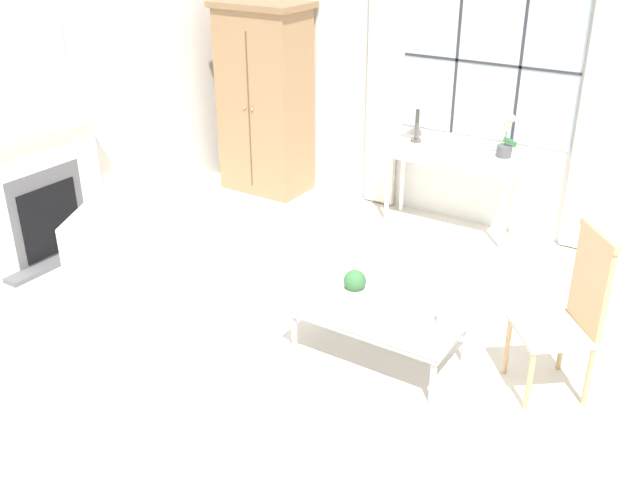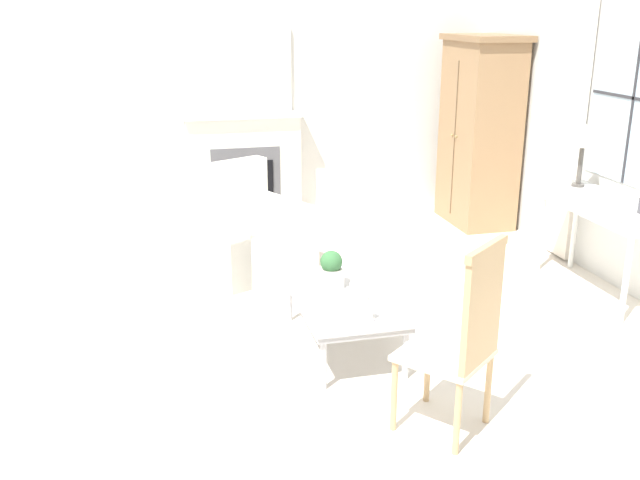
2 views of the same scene
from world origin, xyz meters
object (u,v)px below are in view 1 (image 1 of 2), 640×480
at_px(side_chair_wooden, 572,307).
at_px(pillar_candle, 442,316).
at_px(fireplace, 37,184).
at_px(console_table, 453,159).
at_px(potted_orchid, 506,140).
at_px(armoire, 265,99).
at_px(coffee_table, 380,314).
at_px(potted_plant_small, 355,287).
at_px(table_lamp, 419,97).
at_px(armchair_upholstered, 148,281).

height_order(side_chair_wooden, pillar_candle, side_chair_wooden).
height_order(fireplace, console_table, fireplace).
xyz_separation_m(console_table, pillar_candle, (0.88, -2.22, -0.26)).
relative_size(potted_orchid, side_chair_wooden, 0.35).
relative_size(armoire, coffee_table, 1.72).
height_order(fireplace, potted_plant_small, fireplace).
distance_m(side_chair_wooden, coffee_table, 1.23).
bearing_deg(side_chair_wooden, table_lamp, 135.87).
distance_m(armoire, armchair_upholstered, 2.85).
bearing_deg(potted_orchid, pillar_candle, -79.32).
xyz_separation_m(console_table, potted_plant_small, (0.27, -2.29, -0.19)).
xyz_separation_m(armoire, table_lamp, (1.71, 0.08, 0.23)).
height_order(console_table, table_lamp, table_lamp).
bearing_deg(potted_orchid, armchair_upholstered, -122.47).
height_order(console_table, coffee_table, console_table).
bearing_deg(table_lamp, side_chair_wooden, -44.13).
xyz_separation_m(table_lamp, potted_orchid, (0.85, 0.02, -0.27)).
height_order(console_table, armchair_upholstered, armchair_upholstered).
height_order(armchair_upholstered, potted_plant_small, armchair_upholstered).
xyz_separation_m(fireplace, pillar_candle, (3.64, 0.24, -0.23)).
bearing_deg(side_chair_wooden, potted_orchid, 120.32).
height_order(fireplace, table_lamp, fireplace).
bearing_deg(side_chair_wooden, potted_plant_small, -164.40).
xyz_separation_m(armoire, pillar_candle, (2.99, -2.16, -0.54)).
distance_m(console_table, pillar_candle, 2.40).
bearing_deg(fireplace, armoire, 74.86).
bearing_deg(armoire, pillar_candle, -35.81).
relative_size(armchair_upholstered, coffee_table, 1.08).
bearing_deg(potted_plant_small, table_lamp, 106.19).
distance_m(side_chair_wooden, pillar_candle, 0.80).
bearing_deg(potted_plant_small, armchair_upholstered, -165.72).
relative_size(potted_orchid, armchair_upholstered, 0.31).
bearing_deg(table_lamp, fireplace, -133.60).
height_order(potted_orchid, pillar_candle, potted_orchid).
xyz_separation_m(table_lamp, pillar_candle, (1.28, -2.24, -0.77)).
bearing_deg(table_lamp, console_table, -3.01).
bearing_deg(fireplace, potted_plant_small, 3.10).
xyz_separation_m(fireplace, coffee_table, (3.21, 0.20, -0.33)).
bearing_deg(coffee_table, potted_orchid, 89.93).
bearing_deg(potted_orchid, coffee_table, -90.07).
distance_m(armoire, side_chair_wooden, 4.18).
xyz_separation_m(potted_orchid, pillar_candle, (0.43, -2.26, -0.50)).
bearing_deg(console_table, pillar_candle, -68.31).
height_order(coffee_table, potted_plant_small, potted_plant_small).
distance_m(armoire, coffee_table, 3.44).
relative_size(console_table, coffee_table, 1.10).
height_order(armoire, pillar_candle, armoire).
xyz_separation_m(fireplace, potted_orchid, (3.22, 2.50, 0.27)).
height_order(table_lamp, potted_plant_small, table_lamp).
height_order(fireplace, side_chair_wooden, fireplace).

